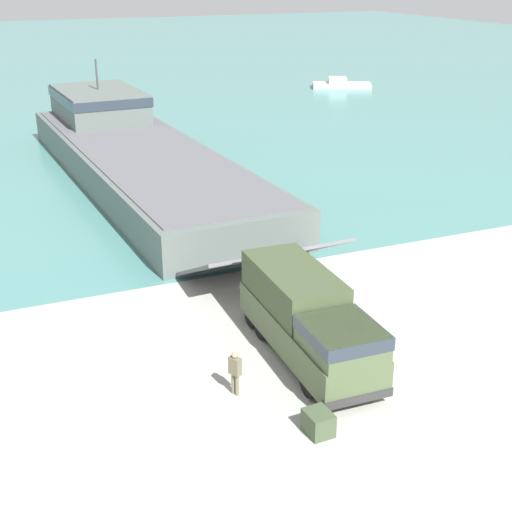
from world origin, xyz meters
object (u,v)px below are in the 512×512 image
(landing_craft, at_px, (134,151))
(soldier_on_ramp, at_px, (235,370))
(military_truck, at_px, (308,318))
(moored_boat_c, at_px, (341,84))
(cargo_crate, at_px, (318,423))

(landing_craft, xyz_separation_m, soldier_on_ramp, (-3.91, -29.58, -0.72))
(landing_craft, relative_size, soldier_on_ramp, 22.50)
(military_truck, xyz_separation_m, moored_boat_c, (33.37, 56.26, -1.22))
(landing_craft, height_order, military_truck, landing_craft)
(moored_boat_c, height_order, cargo_crate, moored_boat_c)
(moored_boat_c, bearing_deg, cargo_crate, -5.99)
(soldier_on_ramp, distance_m, moored_boat_c, 68.44)
(moored_boat_c, distance_m, cargo_crate, 70.31)
(landing_craft, relative_size, cargo_crate, 39.92)
(moored_boat_c, xyz_separation_m, cargo_crate, (-35.29, -60.81, -0.03))
(landing_craft, xyz_separation_m, military_truck, (-0.36, -28.20, -0.05))
(landing_craft, height_order, cargo_crate, landing_craft)
(military_truck, bearing_deg, moored_boat_c, 151.24)
(soldier_on_ramp, relative_size, cargo_crate, 1.77)
(soldier_on_ramp, distance_m, cargo_crate, 3.62)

